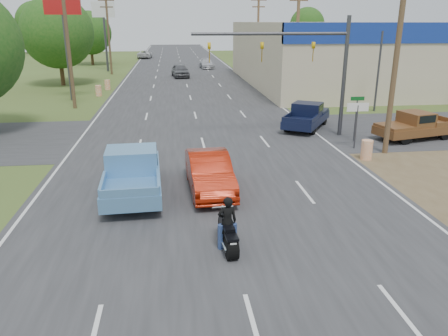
{
  "coord_description": "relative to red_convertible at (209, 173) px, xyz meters",
  "views": [
    {
      "loc": [
        -1.67,
        -8.16,
        6.65
      ],
      "look_at": [
        0.22,
        7.65,
        1.3
      ],
      "focal_mm": 35.0,
      "sensor_mm": 36.0,
      "label": 1
    }
  ],
  "objects": [
    {
      "name": "utility_pole_6",
      "position": [
        -9.23,
        43.33,
        4.54
      ],
      "size": [
        2.0,
        0.28,
        10.0
      ],
      "color": "#4C3823",
      "rests_on": "ground"
    },
    {
      "name": "utility_pole_1",
      "position": [
        9.77,
        4.33,
        4.54
      ],
      "size": [
        2.0,
        0.28,
        10.0
      ],
      "color": "#4C3823",
      "rests_on": "ground"
    },
    {
      "name": "signal_mast",
      "position": [
        6.09,
        8.33,
        4.02
      ],
      "size": [
        9.12,
        0.4,
        7.0
      ],
      "color": "#3F3F44",
      "rests_on": "ground"
    },
    {
      "name": "red_convertible",
      "position": [
        0.0,
        0.0,
        0.0
      ],
      "size": [
        1.88,
        4.8,
        1.56
      ],
      "primitive_type": "imported",
      "rotation": [
        0.0,
        0.0,
        0.05
      ],
      "color": "#981A07",
      "rests_on": "ground"
    },
    {
      "name": "cross_road",
      "position": [
        0.27,
        9.33,
        -0.77
      ],
      "size": [
        120.0,
        10.0,
        0.02
      ],
      "primitive_type": "cube",
      "color": "#2D2D30",
      "rests_on": "ground"
    },
    {
      "name": "distant_car_silver",
      "position": [
        3.91,
        49.83,
        -0.1
      ],
      "size": [
        2.21,
        4.79,
        1.36
      ],
      "primitive_type": "imported",
      "rotation": [
        0.0,
        0.0,
        0.07
      ],
      "color": "silver",
      "rests_on": "ground"
    },
    {
      "name": "distant_car_grey",
      "position": [
        -0.27,
        39.15,
        0.02
      ],
      "size": [
        2.39,
        4.87,
        1.6
      ],
      "primitive_type": "imported",
      "rotation": [
        0.0,
        0.0,
        0.11
      ],
      "color": "#545458",
      "rests_on": "ground"
    },
    {
      "name": "utility_pole_2",
      "position": [
        9.77,
        22.33,
        4.54
      ],
      "size": [
        2.0,
        0.28,
        10.0
      ],
      "color": "#4C3823",
      "rests_on": "ground"
    },
    {
      "name": "pole_sign_left_far",
      "position": [
        -10.23,
        47.33,
        6.39
      ],
      "size": [
        3.0,
        0.35,
        9.2
      ],
      "color": "#3F3F44",
      "rests_on": "ground"
    },
    {
      "name": "blue_pickup",
      "position": [
        -3.1,
        0.15,
        0.16
      ],
      "size": [
        2.42,
        5.72,
        1.87
      ],
      "rotation": [
        0.0,
        0.0,
        0.05
      ],
      "color": "black",
      "rests_on": "ground"
    },
    {
      "name": "ground",
      "position": [
        0.27,
        -8.67,
        -0.78
      ],
      "size": [
        200.0,
        200.0,
        0.0
      ],
      "primitive_type": "plane",
      "color": "#414E1F",
      "rests_on": "ground"
    },
    {
      "name": "distant_car_white",
      "position": [
        -6.23,
        69.89,
        -0.04
      ],
      "size": [
        2.79,
        5.47,
        1.48
      ],
      "primitive_type": "imported",
      "rotation": [
        0.0,
        0.0,
        3.08
      ],
      "color": "beige",
      "rests_on": "ground"
    },
    {
      "name": "tree_1",
      "position": [
        -13.23,
        33.33,
        4.8
      ],
      "size": [
        7.56,
        7.56,
        9.36
      ],
      "color": "#422D19",
      "rests_on": "ground"
    },
    {
      "name": "street_name_sign",
      "position": [
        9.07,
        6.83,
        0.83
      ],
      "size": [
        0.8,
        0.08,
        2.61
      ],
      "color": "#3F3F44",
      "rests_on": "ground"
    },
    {
      "name": "brown_pickup",
      "position": [
        12.78,
        6.87,
        0.05
      ],
      "size": [
        5.23,
        3.02,
        1.63
      ],
      "rotation": [
        0.0,
        0.0,
        1.81
      ],
      "color": "black",
      "rests_on": "ground"
    },
    {
      "name": "barrel_0",
      "position": [
        8.27,
        3.33,
        -0.28
      ],
      "size": [
        0.56,
        0.56,
        1.0
      ],
      "primitive_type": "cylinder",
      "color": "orange",
      "rests_on": "ground"
    },
    {
      "name": "barrel_3",
      "position": [
        -7.93,
        29.33,
        -0.28
      ],
      "size": [
        0.56,
        0.56,
        1.0
      ],
      "primitive_type": "cylinder",
      "color": "orange",
      "rests_on": "ground"
    },
    {
      "name": "pole_sign_left_near",
      "position": [
        -10.23,
        23.33,
        6.39
      ],
      "size": [
        3.0,
        0.35,
        9.2
      ],
      "color": "#3F3F44",
      "rests_on": "ground"
    },
    {
      "name": "tree_2",
      "position": [
        -13.93,
        57.33,
        4.18
      ],
      "size": [
        6.72,
        6.72,
        8.32
      ],
      "color": "#422D19",
      "rests_on": "ground"
    },
    {
      "name": "rider",
      "position": [
        0.12,
        -4.94,
        0.03
      ],
      "size": [
        0.62,
        0.43,
        1.62
      ],
      "primitive_type": "imported",
      "rotation": [
        0.0,
        0.0,
        3.22
      ],
      "color": "black",
      "rests_on": "ground"
    },
    {
      "name": "tree_5",
      "position": [
        30.27,
        86.33,
        5.11
      ],
      "size": [
        7.98,
        7.98,
        9.88
      ],
      "color": "#422D19",
      "rests_on": "ground"
    },
    {
      "name": "barrel_1",
      "position": [
        8.67,
        11.83,
        -0.28
      ],
      "size": [
        0.56,
        0.56,
        1.0
      ],
      "primitive_type": "cylinder",
      "color": "orange",
      "rests_on": "ground"
    },
    {
      "name": "utility_pole_5",
      "position": [
        -9.23,
        19.33,
        4.54
      ],
      "size": [
        2.0,
        0.28,
        10.0
      ],
      "color": "#4C3823",
      "rests_on": "ground"
    },
    {
      "name": "motorcycle",
      "position": [
        0.12,
        -5.0,
        -0.29
      ],
      "size": [
        0.67,
        2.19,
        1.11
      ],
      "rotation": [
        0.0,
        0.0,
        0.08
      ],
      "color": "black",
      "rests_on": "ground"
    },
    {
      "name": "barrel_2",
      "position": [
        -8.23,
        25.33,
        -0.28
      ],
      "size": [
        0.56,
        0.56,
        1.0
      ],
      "primitive_type": "cylinder",
      "color": "orange",
      "rests_on": "ground"
    },
    {
      "name": "dirt_verge",
      "position": [
        11.27,
        1.33,
        -0.77
      ],
      "size": [
        8.0,
        18.0,
        0.01
      ],
      "primitive_type": "cube",
      "color": "brown",
      "rests_on": "ground"
    },
    {
      "name": "lane_sign",
      "position": [
        8.47,
        5.33,
        1.12
      ],
      "size": [
        1.2,
        0.08,
        2.52
      ],
      "color": "#3F3F44",
      "rests_on": "ground"
    },
    {
      "name": "navy_pickup",
      "position": [
        7.33,
        10.45,
        0.06
      ],
      "size": [
        4.28,
        5.27,
        1.66
      ],
      "rotation": [
        0.0,
        0.0,
        -0.56
      ],
      "color": "black",
      "rests_on": "ground"
    },
    {
      "name": "utility_pole_3",
      "position": [
        9.77,
        40.33,
        4.54
      ],
      "size": [
        2.0,
        0.28,
        10.0
      ],
      "color": "#4C3823",
      "rests_on": "ground"
    },
    {
      "name": "tree_6",
      "position": [
        -29.73,
        86.33,
        5.73
      ],
      "size": [
        8.82,
        8.82,
        10.92
      ],
      "color": "#422D19",
      "rests_on": "ground"
    },
    {
      "name": "main_road",
      "position": [
        0.27,
        31.33,
        -0.77
      ],
      "size": [
        15.0,
        180.0,
        0.02
      ],
      "primitive_type": "cube",
      "color": "#2D2D30",
      "rests_on": "ground"
    }
  ]
}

